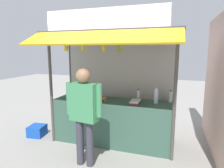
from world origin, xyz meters
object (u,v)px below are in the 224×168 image
at_px(magazine_stack_front_left, 135,102).
at_px(banana_bunch_inner_left, 104,48).
at_px(water_bottle_mid_left, 138,95).
at_px(vendor_person, 84,109).
at_px(magazine_stack_rear_center, 102,99).
at_px(plastic_crate, 37,131).
at_px(banana_bunch_inner_right, 66,47).
at_px(water_bottle_right, 156,96).
at_px(magazine_stack_center, 79,99).
at_px(water_bottle_mid_right, 170,96).
at_px(banana_bunch_rightmost, 121,47).
at_px(banana_bunch_leftmost, 83,48).

bearing_deg(magazine_stack_front_left, banana_bunch_inner_left, -143.46).
relative_size(water_bottle_mid_left, vendor_person, 0.14).
height_order(water_bottle_mid_left, magazine_stack_rear_center, water_bottle_mid_left).
relative_size(banana_bunch_inner_left, plastic_crate, 0.73).
bearing_deg(banana_bunch_inner_right, water_bottle_right, 17.15).
bearing_deg(banana_bunch_inner_right, magazine_stack_center, 66.79).
xyz_separation_m(water_bottle_mid_right, plastic_crate, (-2.88, -0.48, -0.91)).
bearing_deg(vendor_person, banana_bunch_rightmost, -125.27).
bearing_deg(banana_bunch_inner_left, banana_bunch_rightmost, -0.20).
bearing_deg(banana_bunch_inner_right, magazine_stack_rear_center, 37.49).
bearing_deg(banana_bunch_leftmost, water_bottle_right, 21.43).
relative_size(water_bottle_mid_left, banana_bunch_inner_right, 0.95).
xyz_separation_m(magazine_stack_front_left, banana_bunch_rightmost, (-0.20, -0.38, 1.05)).
bearing_deg(plastic_crate, banana_bunch_leftmost, -8.84).
xyz_separation_m(water_bottle_mid_left, magazine_stack_rear_center, (-0.73, -0.23, -0.09)).
height_order(water_bottle_mid_right, plastic_crate, water_bottle_mid_right).
distance_m(banana_bunch_inner_left, banana_bunch_rightmost, 0.31).
bearing_deg(water_bottle_right, magazine_stack_front_left, -161.03).
bearing_deg(water_bottle_mid_left, magazine_stack_front_left, -93.36).
bearing_deg(water_bottle_mid_left, banana_bunch_leftmost, -145.00).
bearing_deg(plastic_crate, magazine_stack_front_left, 4.42).
bearing_deg(magazine_stack_center, magazine_stack_rear_center, 21.94).
distance_m(magazine_stack_front_left, banana_bunch_leftmost, 1.44).
height_order(magazine_stack_rear_center, magazine_stack_center, magazine_stack_rear_center).
distance_m(magazine_stack_rear_center, vendor_person, 0.92).
bearing_deg(banana_bunch_rightmost, banana_bunch_leftmost, 179.96).
bearing_deg(banana_bunch_rightmost, plastic_crate, 174.23).
height_order(magazine_stack_rear_center, vendor_person, vendor_person).
bearing_deg(banana_bunch_leftmost, magazine_stack_front_left, 22.45).
height_order(water_bottle_mid_left, banana_bunch_leftmost, banana_bunch_leftmost).
bearing_deg(banana_bunch_rightmost, water_bottle_right, 41.07).
xyz_separation_m(magazine_stack_rear_center, banana_bunch_inner_right, (-0.54, -0.42, 1.06)).
bearing_deg(water_bottle_mid_right, magazine_stack_center, -166.27).
distance_m(magazine_stack_center, plastic_crate, 1.34).
height_order(magazine_stack_front_left, banana_bunch_rightmost, banana_bunch_rightmost).
distance_m(water_bottle_mid_left, magazine_stack_center, 1.25).
distance_m(banana_bunch_inner_right, banana_bunch_inner_left, 0.75).
xyz_separation_m(banana_bunch_leftmost, plastic_crate, (-1.31, 0.20, -1.87)).
xyz_separation_m(magazine_stack_front_left, banana_bunch_inner_right, (-1.26, -0.38, 1.05)).
bearing_deg(water_bottle_mid_right, magazine_stack_front_left, -154.88).
height_order(water_bottle_mid_left, banana_bunch_rightmost, banana_bunch_rightmost).
bearing_deg(magazine_stack_front_left, magazine_stack_rear_center, 176.69).
relative_size(banana_bunch_inner_left, banana_bunch_rightmost, 0.97).
bearing_deg(vendor_person, water_bottle_mid_right, -129.82).
distance_m(water_bottle_mid_right, magazine_stack_front_left, 0.73).
relative_size(water_bottle_mid_right, banana_bunch_inner_right, 1.00).
bearing_deg(magazine_stack_center, water_bottle_right, 9.88).
xyz_separation_m(water_bottle_mid_left, magazine_stack_front_left, (-0.02, -0.27, -0.08)).
relative_size(water_bottle_mid_left, banana_bunch_rightmost, 0.93).
distance_m(water_bottle_right, water_bottle_mid_right, 0.32).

